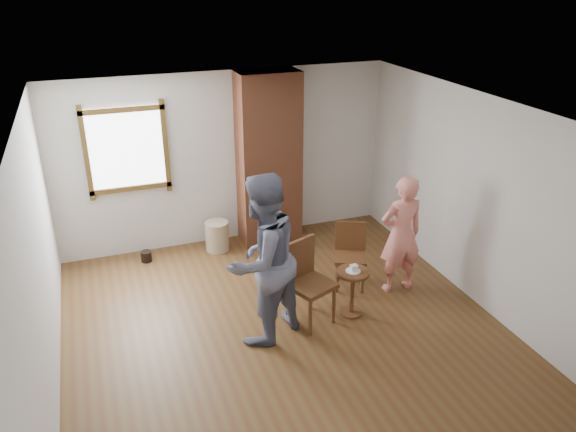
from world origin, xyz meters
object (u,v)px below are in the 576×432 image
at_px(dining_chair_right, 350,251).
at_px(side_table, 352,285).
at_px(dining_chair_left, 306,278).
at_px(stoneware_crock, 217,236).
at_px(person_pink, 401,235).
at_px(man, 262,260).

xyz_separation_m(dining_chair_right, side_table, (-0.29, -0.66, -0.09)).
height_order(dining_chair_left, dining_chair_right, dining_chair_left).
bearing_deg(dining_chair_left, side_table, -30.80).
height_order(stoneware_crock, person_pink, person_pink).
height_order(side_table, person_pink, person_pink).
relative_size(dining_chair_right, man, 0.44).
bearing_deg(side_table, person_pink, 21.09).
height_order(dining_chair_right, man, man).
bearing_deg(stoneware_crock, person_pink, -44.08).
relative_size(stoneware_crock, man, 0.23).
relative_size(stoneware_crock, dining_chair_left, 0.44).
height_order(man, person_pink, man).
xyz_separation_m(dining_chair_left, dining_chair_right, (0.86, 0.57, -0.09)).
bearing_deg(man, side_table, 153.73).
relative_size(dining_chair_left, side_table, 1.71).
relative_size(side_table, person_pink, 0.38).
bearing_deg(person_pink, dining_chair_left, 10.46).
relative_size(man, person_pink, 1.25).
bearing_deg(side_table, dining_chair_left, 171.03).
height_order(stoneware_crock, dining_chair_left, dining_chair_left).
bearing_deg(dining_chair_right, side_table, -89.60).
bearing_deg(stoneware_crock, dining_chair_left, -74.83).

